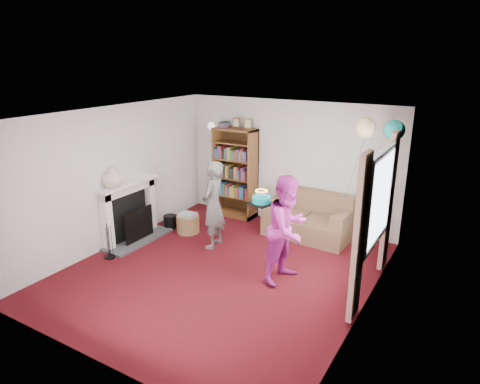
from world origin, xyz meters
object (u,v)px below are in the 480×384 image
Objects in this scene: bookcase at (236,174)px; person_magenta at (288,229)px; birthday_cake at (261,200)px; sofa at (309,220)px; person_striped at (213,205)px.

bookcase reaches higher than person_magenta.
birthday_cake is (-0.53, 0.14, 0.33)m from person_magenta.
person_striped reaches higher than sofa.
person_striped is 1.19m from birthday_cake.
bookcase is 1.65m from person_striped.
bookcase is 2.90m from person_magenta.
person_striped is at bearing -131.46° from sofa.
person_magenta reaches higher than sofa.
person_striped is 0.95× the size of person_magenta.
sofa is at bearing -7.53° from bookcase.
bookcase is 6.12× the size of birthday_cake.
bookcase is at bearing 175.25° from sofa.
bookcase is 1.32× the size of sofa.
sofa is 1.92m from person_striped.
bookcase is at bearing -171.71° from person_striped.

